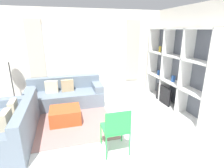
# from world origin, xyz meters

# --- Properties ---
(wall_back) EXTENTS (5.88, 0.11, 2.70)m
(wall_back) POSITION_xyz_m (0.00, 3.27, 1.36)
(wall_back) COLOR silver
(wall_back) RESTS_ON ground_plane
(wall_right) EXTENTS (0.07, 4.44, 2.70)m
(wall_right) POSITION_xyz_m (2.38, 1.62, 1.35)
(wall_right) COLOR silver
(wall_right) RESTS_ON ground_plane
(area_rug) EXTENTS (2.78, 2.09, 0.01)m
(area_rug) POSITION_xyz_m (-1.10, 1.81, 0.01)
(area_rug) COLOR gray
(area_rug) RESTS_ON ground_plane
(shelving_unit) EXTENTS (0.37, 2.54, 2.16)m
(shelving_unit) POSITION_xyz_m (2.20, 1.88, 1.05)
(shelving_unit) COLOR #515660
(shelving_unit) RESTS_ON ground_plane
(couch_main) EXTENTS (2.08, 0.86, 0.78)m
(couch_main) POSITION_xyz_m (-0.75, 2.79, 0.29)
(couch_main) COLOR slate
(couch_main) RESTS_ON ground_plane
(couch_side) EXTENTS (0.86, 1.90, 0.78)m
(couch_side) POSITION_xyz_m (-1.80, 1.30, 0.29)
(couch_side) COLOR slate
(couch_side) RESTS_ON ground_plane
(ottoman) EXTENTS (0.70, 0.60, 0.35)m
(ottoman) POSITION_xyz_m (-0.79, 1.76, 0.18)
(ottoman) COLOR #B74C23
(ottoman) RESTS_ON ground_plane
(floor_lamp) EXTENTS (0.31, 0.31, 1.59)m
(floor_lamp) POSITION_xyz_m (-2.12, 2.96, 1.35)
(floor_lamp) COLOR black
(floor_lamp) RESTS_ON ground_plane
(folding_chair) EXTENTS (0.44, 0.46, 0.86)m
(folding_chair) POSITION_xyz_m (0.06, 0.39, 0.52)
(folding_chair) COLOR green
(folding_chair) RESTS_ON ground_plane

